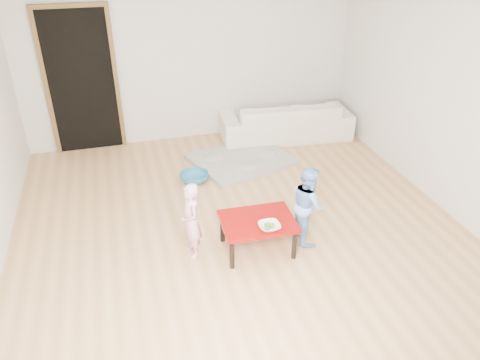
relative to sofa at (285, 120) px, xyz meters
name	(u,v)px	position (x,y,z in m)	size (l,w,h in m)	color
floor	(235,220)	(-1.38, -2.05, -0.30)	(5.00, 5.00, 0.01)	tan
back_wall	(191,55)	(-1.38, 0.45, 1.00)	(5.00, 0.02, 2.60)	silver
right_wall	(442,95)	(1.12, -2.05, 1.00)	(0.02, 5.00, 2.60)	silver
doorway	(82,83)	(-2.98, 0.43, 0.73)	(1.02, 0.08, 2.11)	brown
sofa	(285,120)	(0.00, 0.00, 0.00)	(2.03, 0.79, 0.59)	white
cushion	(268,117)	(-0.35, -0.16, 0.15)	(0.44, 0.39, 0.12)	#CE5116
red_table	(257,235)	(-1.29, -2.64, -0.11)	(0.76, 0.57, 0.38)	maroon
bowl	(269,226)	(-1.23, -2.82, 0.11)	(0.22, 0.22, 0.05)	white
broccoli	(269,226)	(-1.23, -2.82, 0.11)	(0.12, 0.12, 0.06)	#2D5919
child_pink	(191,221)	(-1.97, -2.53, 0.12)	(0.30, 0.20, 0.84)	pink
child_blue	(308,204)	(-0.72, -2.59, 0.14)	(0.43, 0.33, 0.88)	#6492E8
basin	(194,177)	(-1.67, -1.02, -0.24)	(0.38, 0.38, 0.12)	teal
blanket	(241,159)	(-0.90, -0.63, -0.26)	(1.31, 1.09, 0.07)	#B2AF9D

